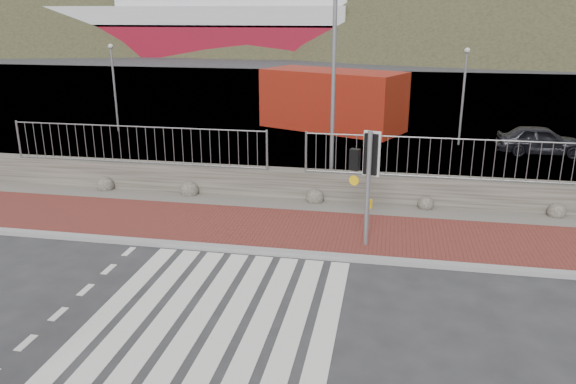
% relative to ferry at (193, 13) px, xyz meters
% --- Properties ---
extents(ground, '(220.00, 220.00, 0.00)m').
position_rel_ferry_xyz_m(ground, '(24.65, -67.90, -5.36)').
color(ground, '#28282B').
rests_on(ground, ground).
extents(sidewalk_far, '(40.00, 3.00, 0.08)m').
position_rel_ferry_xyz_m(sidewalk_far, '(24.65, -63.40, -5.32)').
color(sidewalk_far, maroon).
rests_on(sidewalk_far, ground).
extents(kerb_far, '(40.00, 0.25, 0.12)m').
position_rel_ferry_xyz_m(kerb_far, '(24.65, -64.90, -5.31)').
color(kerb_far, gray).
rests_on(kerb_far, ground).
extents(zebra_crossing, '(4.62, 5.60, 0.01)m').
position_rel_ferry_xyz_m(zebra_crossing, '(24.65, -67.90, -5.36)').
color(zebra_crossing, silver).
rests_on(zebra_crossing, ground).
extents(gravel_strip, '(40.00, 1.50, 0.06)m').
position_rel_ferry_xyz_m(gravel_strip, '(24.65, -61.40, -5.33)').
color(gravel_strip, '#59544C').
rests_on(gravel_strip, ground).
extents(stone_wall, '(40.00, 0.60, 0.90)m').
position_rel_ferry_xyz_m(stone_wall, '(24.65, -60.60, -4.91)').
color(stone_wall, '#464139').
rests_on(stone_wall, ground).
extents(railing, '(18.07, 0.07, 1.22)m').
position_rel_ferry_xyz_m(railing, '(24.65, -60.75, -3.54)').
color(railing, gray).
rests_on(railing, stone_wall).
extents(quay, '(120.00, 40.00, 0.50)m').
position_rel_ferry_xyz_m(quay, '(24.65, -40.00, -5.36)').
color(quay, '#4C4C4F').
rests_on(quay, ground).
extents(water, '(220.00, 50.00, 0.05)m').
position_rel_ferry_xyz_m(water, '(24.65, -5.00, -5.36)').
color(water, '#3F4C54').
rests_on(water, ground).
extents(ferry, '(50.00, 16.00, 20.00)m').
position_rel_ferry_xyz_m(ferry, '(0.00, 0.00, 0.00)').
color(ferry, maroon).
rests_on(ferry, ground).
extents(hills_backdrop, '(254.00, 90.00, 100.00)m').
position_rel_ferry_xyz_m(hills_backdrop, '(31.40, 20.00, -28.42)').
color(hills_backdrop, '#2B2E1B').
rests_on(hills_backdrop, ground).
extents(traffic_signal_far, '(0.72, 0.41, 2.90)m').
position_rel_ferry_xyz_m(traffic_signal_far, '(27.22, -64.04, -3.26)').
color(traffic_signal_far, gray).
rests_on(traffic_signal_far, ground).
extents(streetlight, '(1.47, 0.69, 7.25)m').
position_rel_ferry_xyz_m(streetlight, '(26.04, -59.85, -1.28)').
color(streetlight, gray).
rests_on(streetlight, ground).
extents(shipping_container, '(7.40, 5.33, 2.85)m').
position_rel_ferry_xyz_m(shipping_container, '(24.81, -49.52, -3.94)').
color(shipping_container, maroon).
rests_on(shipping_container, ground).
extents(car_a, '(3.45, 1.40, 1.17)m').
position_rel_ferry_xyz_m(car_a, '(33.71, -53.17, -4.78)').
color(car_a, black).
rests_on(car_a, ground).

